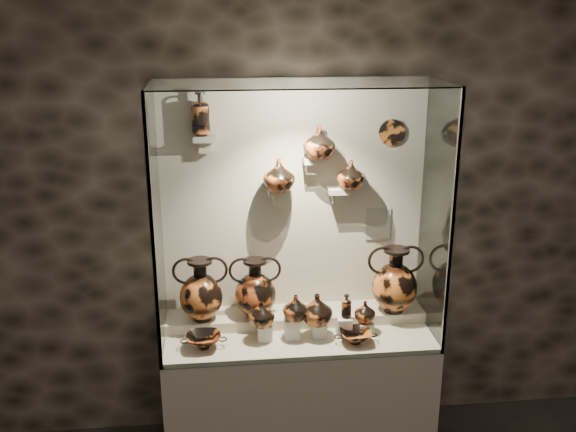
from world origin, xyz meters
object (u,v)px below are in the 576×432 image
object	(u,v)px
jug_e	(365,311)
jug_b	(296,308)
amphora_mid	(255,288)
amphora_right	(395,280)
ovoid_vase_b	(319,142)
kylix_left	(204,340)
amphora_left	(201,290)
lekythos_small	(346,305)
jug_a	(261,313)
kylix_right	(356,336)
ovoid_vase_a	(279,175)
ovoid_vase_c	(351,175)
lekythos_tall	(201,111)
jug_c	(317,309)

from	to	relation	value
jug_e	jug_b	bearing A→B (deg)	-178.14
amphora_mid	jug_e	xyz separation A→B (m)	(0.68, -0.17, -0.12)
amphora_right	ovoid_vase_b	size ratio (longest dim) A/B	2.15
amphora_mid	kylix_left	world-z (taller)	amphora_mid
amphora_left	amphora_right	size ratio (longest dim) A/B	0.94
amphora_left	jug_b	xyz separation A→B (m)	(0.58, -0.19, -0.06)
lekythos_small	jug_a	bearing A→B (deg)	173.53
amphora_mid	lekythos_small	world-z (taller)	amphora_mid
jug_e	lekythos_small	world-z (taller)	lekythos_small
lekythos_small	kylix_right	xyz separation A→B (m)	(0.04, -0.12, -0.16)
amphora_left	jug_b	world-z (taller)	amphora_left
amphora_right	ovoid_vase_a	xyz separation A→B (m)	(-0.75, 0.08, 0.70)
lekythos_small	ovoid_vase_a	size ratio (longest dim) A/B	0.84
jug_b	kylix_left	world-z (taller)	jug_b
jug_a	jug_b	size ratio (longest dim) A/B	1.02
amphora_left	lekythos_small	world-z (taller)	amphora_left
amphora_left	ovoid_vase_c	world-z (taller)	ovoid_vase_c
lekythos_tall	jug_b	bearing A→B (deg)	-17.21
lekythos_small	amphora_mid	bearing A→B (deg)	153.81
amphora_right	ovoid_vase_a	world-z (taller)	ovoid_vase_a
kylix_right	ovoid_vase_a	world-z (taller)	ovoid_vase_a
jug_b	jug_c	distance (m)	0.13
kylix_right	jug_e	bearing A→B (deg)	55.86
amphora_left	amphora_right	xyz separation A→B (m)	(1.25, -0.01, 0.01)
jug_a	jug_c	distance (m)	0.34
jug_c	kylix_right	bearing A→B (deg)	-37.39
jug_e	kylix_right	xyz separation A→B (m)	(-0.08, -0.12, -0.10)
kylix_left	ovoid_vase_a	bearing A→B (deg)	21.30
amphora_mid	jug_c	distance (m)	0.42
jug_a	jug_e	world-z (taller)	jug_a
amphora_mid	jug_a	distance (m)	0.21
amphora_left	amphora_mid	distance (m)	0.34
amphora_mid	kylix_right	xyz separation A→B (m)	(0.60, -0.29, -0.22)
kylix_left	ovoid_vase_b	world-z (taller)	ovoid_vase_b
lekythos_tall	amphora_left	bearing A→B (deg)	-99.69
kylix_right	lekythos_tall	world-z (taller)	lekythos_tall
amphora_mid	jug_c	bearing A→B (deg)	-17.71
ovoid_vase_c	jug_c	bearing A→B (deg)	-113.74
ovoid_vase_c	ovoid_vase_a	bearing A→B (deg)	-159.63
lekythos_tall	kylix_left	bearing A→B (deg)	-83.02
ovoid_vase_c	ovoid_vase_b	bearing A→B (deg)	-157.98
amphora_left	lekythos_tall	distance (m)	1.12
lekythos_tall	ovoid_vase_a	distance (m)	0.61
jug_c	kylix_right	size ratio (longest dim) A/B	0.80
lekythos_small	kylix_right	distance (m)	0.20
jug_b	lekythos_tall	size ratio (longest dim) A/B	0.56
kylix_right	amphora_right	bearing A→B (deg)	40.57
amphora_right	ovoid_vase_c	world-z (taller)	ovoid_vase_c
lekythos_small	ovoid_vase_a	distance (m)	0.91
jug_e	lekythos_small	distance (m)	0.13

